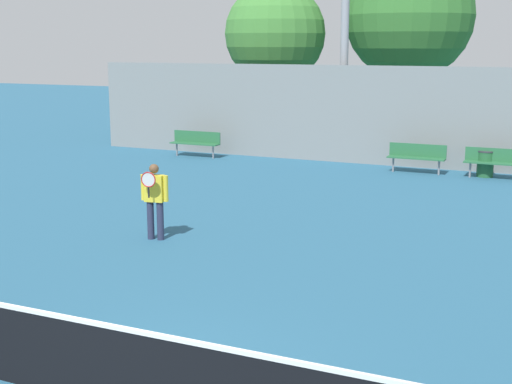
% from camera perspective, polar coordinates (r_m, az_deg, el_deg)
% --- Properties ---
extents(tennis_net, '(11.01, 0.09, 0.98)m').
position_cam_1_polar(tennis_net, '(8.02, -10.91, -13.61)').
color(tennis_net, '#99999E').
rests_on(tennis_net, ground_plane).
extents(tennis_player, '(0.58, 0.44, 1.56)m').
position_cam_1_polar(tennis_player, '(14.48, -8.12, -0.41)').
color(tennis_player, '#282D47').
rests_on(tennis_player, ground_plane).
extents(bench_courtside_near, '(1.75, 0.40, 0.89)m').
position_cam_1_polar(bench_courtside_near, '(22.46, 12.75, 2.92)').
color(bench_courtside_near, '#28663D').
rests_on(bench_courtside_near, ground_plane).
extents(bench_courtside_far, '(1.94, 0.40, 0.89)m').
position_cam_1_polar(bench_courtside_far, '(22.11, 18.82, 2.44)').
color(bench_courtside_far, '#28663D').
rests_on(bench_courtside_far, ground_plane).
extents(bench_adjacent_court, '(1.83, 0.40, 0.89)m').
position_cam_1_polar(bench_adjacent_court, '(25.20, -4.84, 4.10)').
color(bench_adjacent_court, '#28663D').
rests_on(bench_adjacent_court, ground_plane).
extents(light_pole_near_left, '(0.90, 0.60, 8.28)m').
position_cam_1_polar(light_pole_near_left, '(24.52, 7.15, 13.88)').
color(light_pole_near_left, '#939399').
rests_on(light_pole_near_left, ground_plane).
extents(trash_bin, '(0.51, 0.51, 0.79)m').
position_cam_1_polar(trash_bin, '(22.38, 17.88, 2.18)').
color(trash_bin, '#235B33').
rests_on(trash_bin, ground_plane).
extents(back_fence, '(24.66, 0.06, 3.23)m').
position_cam_1_polar(back_fence, '(23.27, 13.89, 5.77)').
color(back_fence, gray).
rests_on(back_fence, ground_plane).
extents(tree_green_tall, '(5.19, 5.19, 7.63)m').
position_cam_1_polar(tree_green_tall, '(30.16, 12.19, 13.62)').
color(tree_green_tall, brown).
rests_on(tree_green_tall, ground_plane).
extents(tree_dark_dense, '(4.13, 4.13, 6.39)m').
position_cam_1_polar(tree_dark_dense, '(29.95, 1.54, 12.50)').
color(tree_dark_dense, brown).
rests_on(tree_dark_dense, ground_plane).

